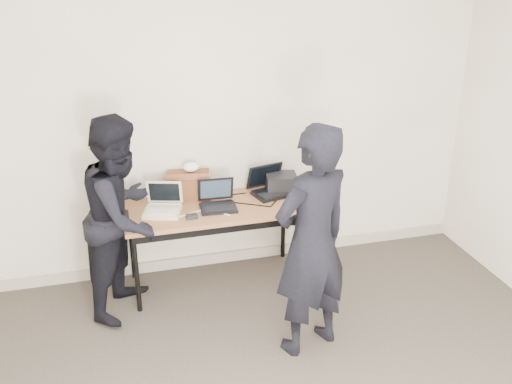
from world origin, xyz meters
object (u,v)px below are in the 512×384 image
object	(u,v)px
laptop_beige	(163,207)
laptop_center	(217,201)
equipment_box	(281,183)
person_typist	(312,243)
leather_satchel	(188,185)
person_observer	(123,216)
desk	(215,213)
laptop_right	(270,187)

from	to	relation	value
laptop_beige	laptop_center	distance (m)	0.45
equipment_box	laptop_beige	bearing A→B (deg)	-170.23
equipment_box	person_typist	bearing A→B (deg)	-97.45
leather_satchel	person_observer	world-z (taller)	person_observer
person_observer	desk	bearing A→B (deg)	-50.39
laptop_center	person_observer	size ratio (longest dim) A/B	0.19
laptop_beige	equipment_box	size ratio (longest dim) A/B	1.36
laptop_center	person_typist	xyz separation A→B (m)	(0.45, -1.01, 0.07)
equipment_box	person_observer	size ratio (longest dim) A/B	0.16
equipment_box	person_observer	xyz separation A→B (m)	(-1.37, -0.34, 0.00)
laptop_beige	leather_satchel	bearing A→B (deg)	58.19
person_typist	leather_satchel	bearing A→B (deg)	-82.13
leather_satchel	person_typist	size ratio (longest dim) A/B	0.23
laptop_center	person_typist	world-z (taller)	person_typist
laptop_center	laptop_right	distance (m)	0.53
laptop_center	person_observer	xyz separation A→B (m)	(-0.76, -0.15, 0.03)
desk	equipment_box	xyz separation A→B (m)	(0.63, 0.19, 0.13)
laptop_right	leather_satchel	bearing A→B (deg)	160.71
desk	laptop_beige	bearing A→B (deg)	177.99
leather_satchel	person_typist	bearing A→B (deg)	-53.28
laptop_beige	equipment_box	bearing A→B (deg)	26.27
laptop_beige	person_typist	bearing A→B (deg)	-32.07
leather_satchel	equipment_box	distance (m)	0.81
leather_satchel	person_typist	world-z (taller)	person_typist
laptop_beige	person_observer	xyz separation A→B (m)	(-0.32, -0.16, 0.03)
laptop_center	leather_satchel	bearing A→B (deg)	134.69
desk	leather_satchel	xyz separation A→B (m)	(-0.18, 0.23, 0.19)
desk	laptop_beige	distance (m)	0.44
laptop_center	leather_satchel	distance (m)	0.31
person_typist	desk	bearing A→B (deg)	-84.86
desk	laptop_beige	xyz separation A→B (m)	(-0.42, 0.01, 0.11)
leather_satchel	person_typist	distance (m)	1.40
person_typist	person_observer	bearing A→B (deg)	-55.35
laptop_center	desk	bearing A→B (deg)	-175.08
laptop_beige	leather_satchel	size ratio (longest dim) A/B	0.93
laptop_center	equipment_box	world-z (taller)	laptop_center
laptop_center	person_observer	bearing A→B (deg)	-166.14
laptop_beige	laptop_right	size ratio (longest dim) A/B	0.90
desk	laptop_center	distance (m)	0.11
laptop_center	laptop_right	bearing A→B (deg)	21.54
laptop_right	person_typist	distance (m)	1.18
laptop_center	person_observer	distance (m)	0.78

